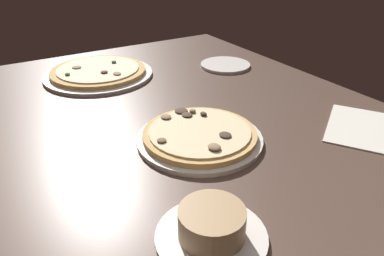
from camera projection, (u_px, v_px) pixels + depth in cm
name	position (u px, v px, depth cm)	size (l,w,h in cm)	color
dining_table	(184.00, 147.00, 79.40)	(150.00, 110.00, 4.00)	brown
pizza_main	(200.00, 136.00, 77.52)	(27.23, 27.23, 3.37)	silver
pizza_side	(99.00, 72.00, 112.56)	(33.49, 33.49, 3.32)	silver
ramekin_on_saucer	(212.00, 228.00, 52.08)	(16.68, 16.68, 5.34)	silver
side_plate	(225.00, 65.00, 121.11)	(16.59, 16.59, 0.90)	silver
paper_menu	(358.00, 127.00, 83.19)	(13.19, 20.66, 0.30)	silver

